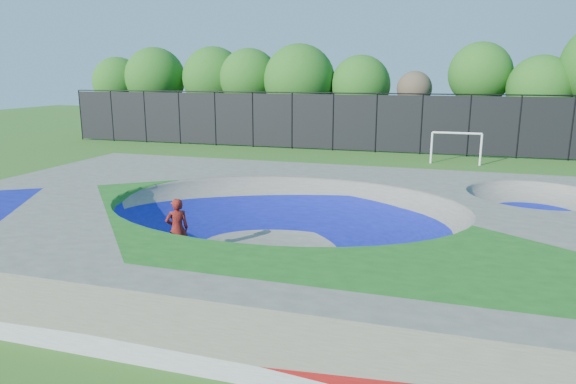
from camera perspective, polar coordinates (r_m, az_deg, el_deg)
name	(u,v)px	position (r m, az deg, el deg)	size (l,w,h in m)	color
ground	(285,249)	(15.96, -0.33, -6.37)	(120.00, 120.00, 0.00)	#295918
skate_deck	(285,226)	(15.73, -0.34, -3.79)	(22.00, 14.00, 1.50)	gray
skater	(177,229)	(15.20, -12.20, -4.05)	(0.67, 0.44, 1.83)	red
skateboard	(179,258)	(15.48, -12.04, -7.20)	(0.78, 0.22, 0.05)	black
soccer_goal	(456,142)	(32.20, 18.20, 5.29)	(2.93, 0.12, 1.93)	white
fence	(376,122)	(35.80, 9.79, 7.69)	(48.09, 0.09, 4.04)	black
treeline	(393,79)	(40.44, 11.56, 12.23)	(51.27, 7.12, 8.83)	#463823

